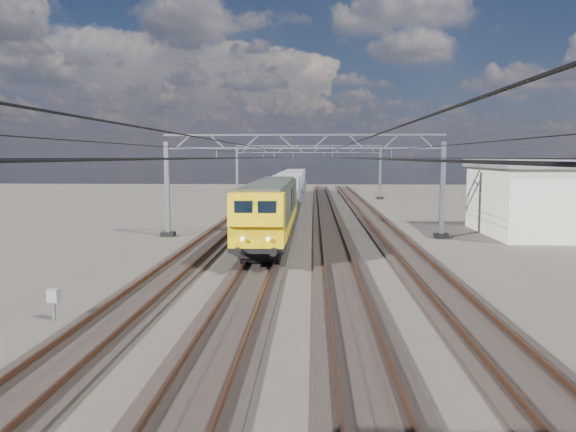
{
  "coord_description": "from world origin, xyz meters",
  "views": [
    {
      "loc": [
        0.7,
        -34.66,
        5.54
      ],
      "look_at": [
        -0.66,
        -4.84,
        2.4
      ],
      "focal_mm": 35.0,
      "sensor_mm": 36.0,
      "label": 1
    }
  ],
  "objects_px": {
    "hopper_wagon_third": "(295,180)",
    "trackside_cabinet": "(54,297)",
    "hopper_wagon_mid": "(291,185)",
    "hopper_wagon_lead": "(285,192)",
    "catenary_gantry_mid": "(303,181)",
    "locomotive": "(271,207)",
    "catenary_gantry_far": "(308,169)"
  },
  "relations": [
    {
      "from": "locomotive",
      "to": "hopper_wagon_mid",
      "type": "bearing_deg",
      "value": 90.0
    },
    {
      "from": "hopper_wagon_mid",
      "to": "hopper_wagon_third",
      "type": "bearing_deg",
      "value": 90.0
    },
    {
      "from": "locomotive",
      "to": "hopper_wagon_third",
      "type": "distance_m",
      "value": 46.1
    },
    {
      "from": "hopper_wagon_third",
      "to": "trackside_cabinet",
      "type": "distance_m",
      "value": 64.14
    },
    {
      "from": "hopper_wagon_lead",
      "to": "hopper_wagon_third",
      "type": "height_order",
      "value": "same"
    },
    {
      "from": "catenary_gantry_far",
      "to": "trackside_cabinet",
      "type": "xyz_separation_m",
      "value": [
        -8.08,
        -56.46,
        -3.07
      ]
    },
    {
      "from": "hopper_wagon_third",
      "to": "hopper_wagon_lead",
      "type": "bearing_deg",
      "value": -90.0
    },
    {
      "from": "locomotive",
      "to": "hopper_wagon_lead",
      "type": "distance_m",
      "value": 17.7
    },
    {
      "from": "hopper_wagon_third",
      "to": "trackside_cabinet",
      "type": "relative_size",
      "value": 11.72
    },
    {
      "from": "catenary_gantry_mid",
      "to": "locomotive",
      "type": "xyz_separation_m",
      "value": [
        -2.0,
        -2.72,
        -1.58
      ]
    },
    {
      "from": "hopper_wagon_lead",
      "to": "catenary_gantry_far",
      "type": "bearing_deg",
      "value": 84.56
    },
    {
      "from": "hopper_wagon_mid",
      "to": "hopper_wagon_third",
      "type": "height_order",
      "value": "same"
    },
    {
      "from": "catenary_gantry_far",
      "to": "hopper_wagon_lead",
      "type": "bearing_deg",
      "value": -95.44
    },
    {
      "from": "catenary_gantry_mid",
      "to": "hopper_wagon_third",
      "type": "relative_size",
      "value": 1.53
    },
    {
      "from": "catenary_gantry_mid",
      "to": "hopper_wagon_mid",
      "type": "height_order",
      "value": "catenary_gantry_mid"
    },
    {
      "from": "catenary_gantry_mid",
      "to": "trackside_cabinet",
      "type": "bearing_deg",
      "value": -111.55
    },
    {
      "from": "catenary_gantry_far",
      "to": "locomotive",
      "type": "bearing_deg",
      "value": -92.96
    },
    {
      "from": "hopper_wagon_mid",
      "to": "catenary_gantry_far",
      "type": "bearing_deg",
      "value": 73.66
    },
    {
      "from": "catenary_gantry_mid",
      "to": "hopper_wagon_lead",
      "type": "height_order",
      "value": "catenary_gantry_mid"
    },
    {
      "from": "catenary_gantry_mid",
      "to": "hopper_wagon_third",
      "type": "bearing_deg",
      "value": 92.64
    },
    {
      "from": "hopper_wagon_lead",
      "to": "hopper_wagon_third",
      "type": "distance_m",
      "value": 28.4
    },
    {
      "from": "catenary_gantry_far",
      "to": "locomotive",
      "type": "distance_m",
      "value": 38.8
    },
    {
      "from": "hopper_wagon_mid",
      "to": "trackside_cabinet",
      "type": "distance_m",
      "value": 50.03
    },
    {
      "from": "catenary_gantry_far",
      "to": "hopper_wagon_third",
      "type": "xyz_separation_m",
      "value": [
        -2.0,
        7.38,
        -1.67
      ]
    },
    {
      "from": "hopper_wagon_lead",
      "to": "trackside_cabinet",
      "type": "height_order",
      "value": "hopper_wagon_lead"
    },
    {
      "from": "locomotive",
      "to": "catenary_gantry_mid",
      "type": "bearing_deg",
      "value": 53.64
    },
    {
      "from": "locomotive",
      "to": "hopper_wagon_third",
      "type": "height_order",
      "value": "locomotive"
    },
    {
      "from": "locomotive",
      "to": "hopper_wagon_lead",
      "type": "relative_size",
      "value": 1.62
    },
    {
      "from": "hopper_wagon_mid",
      "to": "locomotive",
      "type": "bearing_deg",
      "value": -90.0
    },
    {
      "from": "catenary_gantry_far",
      "to": "hopper_wagon_third",
      "type": "height_order",
      "value": "catenary_gantry_far"
    },
    {
      "from": "hopper_wagon_mid",
      "to": "hopper_wagon_lead",
      "type": "bearing_deg",
      "value": -90.0
    },
    {
      "from": "catenary_gantry_mid",
      "to": "hopper_wagon_mid",
      "type": "xyz_separation_m",
      "value": [
        -2.0,
        29.18,
        -1.67
      ]
    }
  ]
}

